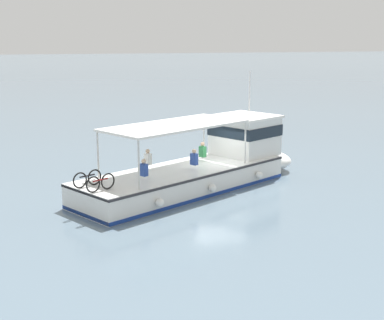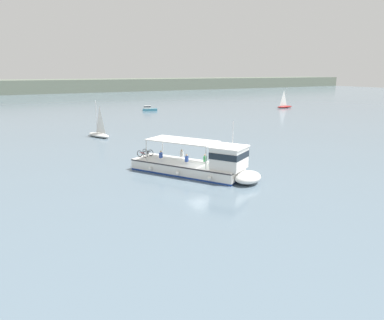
% 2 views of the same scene
% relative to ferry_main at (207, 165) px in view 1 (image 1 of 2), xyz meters
% --- Properties ---
extents(ground_plane, '(400.00, 400.00, 0.00)m').
position_rel_ferry_main_xyz_m(ground_plane, '(-0.16, -0.52, -1.02)').
color(ground_plane, slate).
extents(ferry_main, '(8.91, 12.60, 5.32)m').
position_rel_ferry_main_xyz_m(ferry_main, '(0.00, 0.00, 0.00)').
color(ferry_main, white).
rests_on(ferry_main, ground).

